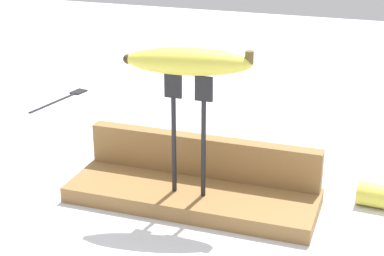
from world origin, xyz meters
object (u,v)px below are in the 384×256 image
at_px(banana_chunk_far, 374,195).
at_px(fork_stand_center, 189,125).
at_px(banana_raised_center, 188,61).
at_px(fork_fallen_near, 65,97).

bearing_deg(banana_chunk_far, fork_stand_center, -159.91).
xyz_separation_m(banana_raised_center, fork_fallen_near, (-0.44, 0.39, -0.23)).
relative_size(fork_stand_center, banana_chunk_far, 3.62).
bearing_deg(banana_raised_center, fork_stand_center, 10.50).
bearing_deg(fork_fallen_near, banana_raised_center, -41.92).
bearing_deg(banana_raised_center, banana_chunk_far, 20.09).
bearing_deg(banana_chunk_far, banana_raised_center, -159.91).
relative_size(fork_stand_center, banana_raised_center, 1.00).
height_order(fork_stand_center, fork_fallen_near, fork_stand_center).
relative_size(fork_fallen_near, banana_chunk_far, 3.57).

